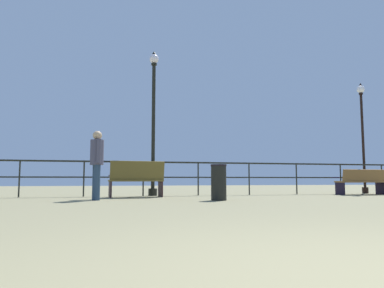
% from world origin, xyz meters
% --- Properties ---
extents(pier_railing, '(20.91, 0.05, 1.06)m').
position_xyz_m(pier_railing, '(0.00, 9.93, 0.77)').
color(pier_railing, black).
rests_on(pier_railing, ground_plane).
extents(bench_near_left, '(1.54, 0.77, 1.01)m').
position_xyz_m(bench_near_left, '(-0.29, 9.08, 0.55)').
color(bench_near_left, brown).
rests_on(bench_near_left, ground_plane).
extents(bench_near_right, '(1.67, 0.68, 0.83)m').
position_xyz_m(bench_near_right, '(7.15, 9.09, 0.46)').
color(bench_near_right, brown).
rests_on(bench_near_right, ground_plane).
extents(lamppost_center, '(0.30, 0.30, 4.61)m').
position_xyz_m(lamppost_center, '(0.32, 10.09, 2.53)').
color(lamppost_center, black).
rests_on(lamppost_center, ground_plane).
extents(lamppost_right, '(0.28, 0.28, 4.10)m').
position_xyz_m(lamppost_right, '(8.09, 10.09, 2.39)').
color(lamppost_right, black).
rests_on(lamppost_right, ground_plane).
extents(person_by_bench, '(0.32, 0.53, 1.68)m').
position_xyz_m(person_by_bench, '(-1.39, 7.91, 0.97)').
color(person_by_bench, '#293E56').
rests_on(person_by_bench, ground_plane).
extents(trash_bin, '(0.39, 0.39, 0.86)m').
position_xyz_m(trash_bin, '(1.45, 7.07, 0.43)').
color(trash_bin, black).
rests_on(trash_bin, ground_plane).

